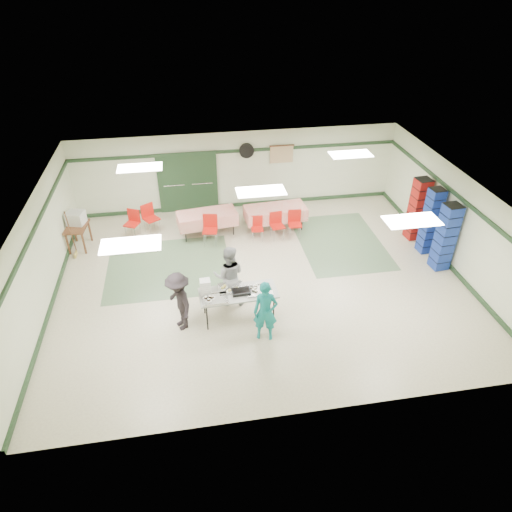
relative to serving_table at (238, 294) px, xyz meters
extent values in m
plane|color=beige|center=(0.80, 1.46, -0.72)|extent=(11.00, 11.00, 0.00)
plane|color=white|center=(0.80, 1.46, 1.98)|extent=(11.00, 11.00, 0.00)
plane|color=silver|center=(0.80, 5.96, 0.63)|extent=(11.00, 0.00, 11.00)
plane|color=silver|center=(0.80, -3.04, 0.63)|extent=(11.00, 0.00, 11.00)
plane|color=silver|center=(-4.70, 1.46, 0.63)|extent=(0.00, 9.00, 9.00)
plane|color=silver|center=(6.30, 1.46, 0.63)|extent=(0.00, 9.00, 9.00)
cube|color=#1F3920|center=(0.80, 5.93, 1.33)|extent=(11.00, 0.06, 0.10)
cube|color=#1F3920|center=(0.80, 5.93, -0.66)|extent=(11.00, 0.06, 0.12)
cube|color=#1F3920|center=(-4.67, 1.46, 1.33)|extent=(0.06, 9.00, 0.10)
cube|color=#1F3920|center=(-4.67, 1.46, -0.66)|extent=(0.06, 9.00, 0.12)
cube|color=#1F3920|center=(6.27, 1.46, 1.33)|extent=(0.06, 9.00, 0.10)
cube|color=#1F3920|center=(6.27, 1.46, -0.66)|extent=(0.06, 9.00, 0.12)
cube|color=#5E7958|center=(-1.70, 2.46, -0.71)|extent=(3.50, 3.00, 0.01)
cube|color=#5E7958|center=(3.60, 2.96, -0.71)|extent=(2.50, 3.50, 0.01)
cube|color=#959895|center=(-1.40, 5.90, 0.33)|extent=(0.90, 0.06, 2.10)
cube|color=#959895|center=(-0.45, 5.90, 0.33)|extent=(0.90, 0.06, 2.10)
cube|color=#1F3920|center=(-0.93, 5.88, 0.33)|extent=(2.00, 0.03, 2.15)
cylinder|color=black|center=(1.10, 5.90, 1.33)|extent=(0.50, 0.10, 0.50)
cube|color=tan|center=(2.30, 5.90, 1.13)|extent=(0.80, 0.02, 0.60)
cube|color=#A4A49F|center=(0.00, 0.00, 0.02)|extent=(1.91, 0.85, 0.04)
cylinder|color=black|center=(-0.80, -0.34, -0.36)|extent=(0.04, 0.04, 0.72)
cylinder|color=black|center=(0.82, -0.27, -0.36)|extent=(0.04, 0.04, 0.72)
cylinder|color=black|center=(-0.82, 0.27, -0.36)|extent=(0.04, 0.04, 0.72)
cylinder|color=black|center=(0.80, 0.34, -0.36)|extent=(0.04, 0.04, 0.72)
cube|color=silver|center=(0.50, -0.03, 0.06)|extent=(0.64, 0.49, 0.02)
cube|color=silver|center=(-0.15, 0.17, 0.06)|extent=(0.63, 0.49, 0.02)
cube|color=silver|center=(-0.57, -0.18, 0.06)|extent=(0.62, 0.48, 0.02)
cube|color=black|center=(0.07, -0.04, 0.08)|extent=(0.45, 0.30, 0.08)
cube|color=white|center=(-0.77, 0.09, 0.24)|extent=(0.26, 0.24, 0.39)
imported|color=#127C80|center=(0.52, -0.81, 0.05)|extent=(0.63, 0.49, 1.54)
imported|color=gray|center=(-0.15, 0.62, 0.11)|extent=(0.89, 0.75, 1.65)
imported|color=black|center=(-1.41, -0.13, 0.06)|extent=(0.88, 1.13, 1.54)
cube|color=red|center=(1.76, 4.17, 0.02)|extent=(2.00, 0.99, 0.05)
cube|color=red|center=(1.76, 4.17, -0.17)|extent=(2.01, 1.01, 0.40)
cylinder|color=black|center=(0.98, 3.78, -0.36)|extent=(0.04, 0.04, 0.72)
cylinder|color=black|center=(2.60, 3.91, -0.36)|extent=(0.04, 0.04, 0.72)
cylinder|color=black|center=(0.93, 4.43, -0.36)|extent=(0.04, 0.04, 0.72)
cylinder|color=black|center=(2.55, 4.55, -0.36)|extent=(0.04, 0.04, 0.72)
cube|color=red|center=(-0.44, 4.17, 0.02)|extent=(1.93, 1.04, 0.05)
cube|color=red|center=(-0.44, 4.17, -0.17)|extent=(1.93, 1.06, 0.40)
cylinder|color=black|center=(-1.16, 3.76, -0.36)|extent=(0.04, 0.04, 0.72)
cylinder|color=black|center=(0.36, 3.97, -0.36)|extent=(0.04, 0.04, 0.72)
cylinder|color=black|center=(-1.24, 4.37, -0.36)|extent=(0.04, 0.04, 0.72)
cylinder|color=black|center=(0.28, 4.58, -0.36)|extent=(0.04, 0.04, 0.72)
cube|color=red|center=(1.70, 3.52, -0.28)|extent=(0.45, 0.45, 0.04)
cube|color=red|center=(1.67, 3.70, -0.06)|extent=(0.40, 0.09, 0.40)
cylinder|color=silver|center=(1.56, 3.34, -0.51)|extent=(0.02, 0.02, 0.42)
cylinder|color=silver|center=(1.88, 3.38, -0.51)|extent=(0.02, 0.02, 0.42)
cylinder|color=silver|center=(1.51, 3.65, -0.51)|extent=(0.02, 0.02, 0.42)
cylinder|color=silver|center=(1.83, 3.70, -0.51)|extent=(0.02, 0.02, 0.42)
cube|color=red|center=(1.06, 3.52, -0.32)|extent=(0.39, 0.39, 0.04)
cube|color=red|center=(1.07, 3.68, -0.12)|extent=(0.36, 0.07, 0.36)
cylinder|color=silver|center=(0.90, 3.39, -0.53)|extent=(0.02, 0.02, 0.38)
cylinder|color=silver|center=(1.19, 3.36, -0.53)|extent=(0.02, 0.02, 0.38)
cylinder|color=silver|center=(0.93, 3.68, -0.53)|extent=(0.02, 0.02, 0.38)
cylinder|color=silver|center=(1.21, 3.65, -0.53)|extent=(0.02, 0.02, 0.38)
cube|color=red|center=(2.26, 3.52, -0.27)|extent=(0.45, 0.45, 0.04)
cube|color=red|center=(2.28, 3.70, -0.05)|extent=(0.41, 0.08, 0.41)
cylinder|color=silver|center=(2.08, 3.37, -0.50)|extent=(0.02, 0.02, 0.43)
cylinder|color=silver|center=(2.40, 3.34, -0.50)|extent=(0.02, 0.02, 0.43)
cylinder|color=silver|center=(2.11, 3.70, -0.50)|extent=(0.02, 0.02, 0.43)
cylinder|color=silver|center=(2.44, 3.66, -0.50)|extent=(0.02, 0.02, 0.43)
cube|color=red|center=(-0.41, 3.52, -0.23)|extent=(0.51, 0.51, 0.04)
cube|color=red|center=(-0.37, 3.71, 0.01)|extent=(0.44, 0.11, 0.44)
cylinder|color=silver|center=(-0.61, 3.38, -0.49)|extent=(0.02, 0.02, 0.46)
cylinder|color=silver|center=(-0.26, 3.32, -0.49)|extent=(0.02, 0.02, 0.46)
cylinder|color=silver|center=(-0.55, 3.72, -0.49)|extent=(0.02, 0.02, 0.46)
cylinder|color=silver|center=(-0.20, 3.66, -0.49)|extent=(0.02, 0.02, 0.46)
cube|color=red|center=(-2.20, 4.57, -0.24)|extent=(0.60, 0.60, 0.04)
cube|color=red|center=(-2.30, 4.73, 0.00)|extent=(0.39, 0.27, 0.44)
cylinder|color=silver|center=(-2.25, 4.33, -0.49)|extent=(0.02, 0.02, 0.46)
cylinder|color=silver|center=(-1.96, 4.52, -0.49)|extent=(0.02, 0.02, 0.46)
cylinder|color=silver|center=(-2.44, 4.62, -0.49)|extent=(0.02, 0.02, 0.46)
cylinder|color=silver|center=(-2.15, 4.81, -0.49)|extent=(0.02, 0.02, 0.46)
cube|color=red|center=(-2.80, 4.37, -0.26)|extent=(0.55, 0.55, 0.04)
cube|color=red|center=(-2.71, 4.54, -0.04)|extent=(0.39, 0.22, 0.41)
cylinder|color=silver|center=(-3.02, 4.29, -0.50)|extent=(0.02, 0.02, 0.43)
cylinder|color=silver|center=(-2.72, 4.15, -0.50)|extent=(0.02, 0.02, 0.43)
cylinder|color=silver|center=(-2.87, 4.59, -0.50)|extent=(0.02, 0.02, 0.43)
cylinder|color=silver|center=(-2.58, 4.44, -0.50)|extent=(0.02, 0.02, 0.43)
cube|color=#193699|center=(5.95, 2.07, 0.31)|extent=(0.42, 0.42, 2.06)
cube|color=#A11011|center=(5.95, 2.88, 0.28)|extent=(0.47, 0.47, 2.00)
cube|color=#193699|center=(5.95, 1.20, 0.28)|extent=(0.47, 0.47, 2.00)
cube|color=brown|center=(-4.35, 3.99, 0.00)|extent=(0.68, 0.96, 0.05)
cube|color=brown|center=(-4.63, 3.64, -0.37)|extent=(0.05, 0.05, 0.70)
cube|color=brown|center=(-4.16, 3.59, -0.37)|extent=(0.05, 0.05, 0.70)
cube|color=brown|center=(-4.55, 4.38, -0.37)|extent=(0.05, 0.05, 0.70)
cube|color=brown|center=(-4.08, 4.34, -0.37)|extent=(0.05, 0.05, 0.70)
cube|color=#B9B8B3|center=(-4.35, 4.15, 0.22)|extent=(0.58, 0.54, 0.39)
cylinder|color=brown|center=(-4.43, 3.55, 0.07)|extent=(0.04, 0.24, 1.50)
camera|label=1|loc=(-1.00, -8.58, 6.82)|focal=32.00mm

